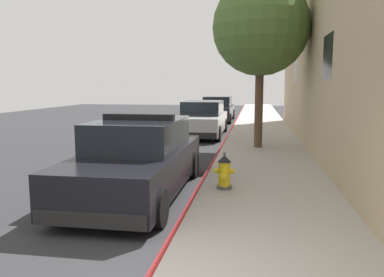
{
  "coord_description": "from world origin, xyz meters",
  "views": [
    {
      "loc": [
        1.09,
        -3.39,
        2.26
      ],
      "look_at": [
        -0.38,
        5.52,
        1.0
      ],
      "focal_mm": 35.68,
      "sensor_mm": 36.0,
      "label": 1
    }
  ],
  "objects_px": {
    "fire_hydrant": "(224,172)",
    "street_tree": "(261,27)",
    "parked_car_silver_ahead": "(203,119)",
    "parked_car_dark_far": "(218,109)",
    "police_cruiser": "(139,159)"
  },
  "relations": [
    {
      "from": "police_cruiser",
      "to": "parked_car_silver_ahead",
      "type": "xyz_separation_m",
      "value": [
        0.03,
        9.51,
        -0.0
      ]
    },
    {
      "from": "police_cruiser",
      "to": "parked_car_silver_ahead",
      "type": "distance_m",
      "value": 9.51
    },
    {
      "from": "parked_car_dark_far",
      "to": "fire_hydrant",
      "type": "relative_size",
      "value": 6.37
    },
    {
      "from": "parked_car_dark_far",
      "to": "street_tree",
      "type": "height_order",
      "value": "street_tree"
    },
    {
      "from": "fire_hydrant",
      "to": "street_tree",
      "type": "bearing_deg",
      "value": 82.59
    },
    {
      "from": "street_tree",
      "to": "parked_car_silver_ahead",
      "type": "bearing_deg",
      "value": 123.22
    },
    {
      "from": "police_cruiser",
      "to": "street_tree",
      "type": "relative_size",
      "value": 0.86
    },
    {
      "from": "police_cruiser",
      "to": "parked_car_silver_ahead",
      "type": "relative_size",
      "value": 1.0
    },
    {
      "from": "parked_car_dark_far",
      "to": "parked_car_silver_ahead",
      "type": "bearing_deg",
      "value": -89.79
    },
    {
      "from": "parked_car_silver_ahead",
      "to": "fire_hydrant",
      "type": "height_order",
      "value": "parked_car_silver_ahead"
    },
    {
      "from": "fire_hydrant",
      "to": "street_tree",
      "type": "relative_size",
      "value": 0.13
    },
    {
      "from": "parked_car_silver_ahead",
      "to": "parked_car_dark_far",
      "type": "distance_m",
      "value": 7.23
    },
    {
      "from": "police_cruiser",
      "to": "street_tree",
      "type": "height_order",
      "value": "street_tree"
    },
    {
      "from": "police_cruiser",
      "to": "street_tree",
      "type": "xyz_separation_m",
      "value": [
        2.47,
        5.79,
        3.42
      ]
    },
    {
      "from": "parked_car_silver_ahead",
      "to": "street_tree",
      "type": "distance_m",
      "value": 5.62
    }
  ]
}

